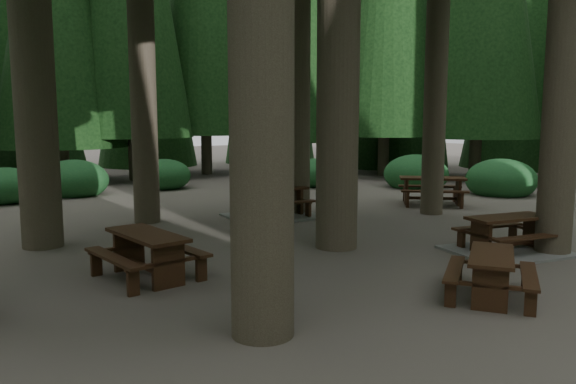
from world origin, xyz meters
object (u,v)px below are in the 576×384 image
picnic_table_b (147,248)px  picnic_table_d (432,186)px  picnic_table_e (491,269)px  picnic_table_a (508,241)px  picnic_table_c (273,207)px

picnic_table_b → picnic_table_d: bearing=-80.4°
picnic_table_d → picnic_table_e: (-6.03, -6.72, -0.11)m
picnic_table_a → picnic_table_e: size_ratio=1.22×
picnic_table_a → picnic_table_c: (-1.79, 5.87, 0.03)m
picnic_table_e → picnic_table_d: bearing=11.8°
picnic_table_d → picnic_table_e: picnic_table_d is taller
picnic_table_d → picnic_table_a: bearing=-82.9°
picnic_table_a → picnic_table_c: 6.13m
picnic_table_a → picnic_table_b: size_ratio=1.26×
picnic_table_c → picnic_table_e: (-0.85, -7.49, 0.17)m
picnic_table_b → picnic_table_c: 6.05m
picnic_table_c → picnic_table_d: (5.17, -0.77, 0.29)m
picnic_table_a → picnic_table_e: 3.10m
picnic_table_c → picnic_table_e: picnic_table_c is taller
picnic_table_d → picnic_table_e: 9.03m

